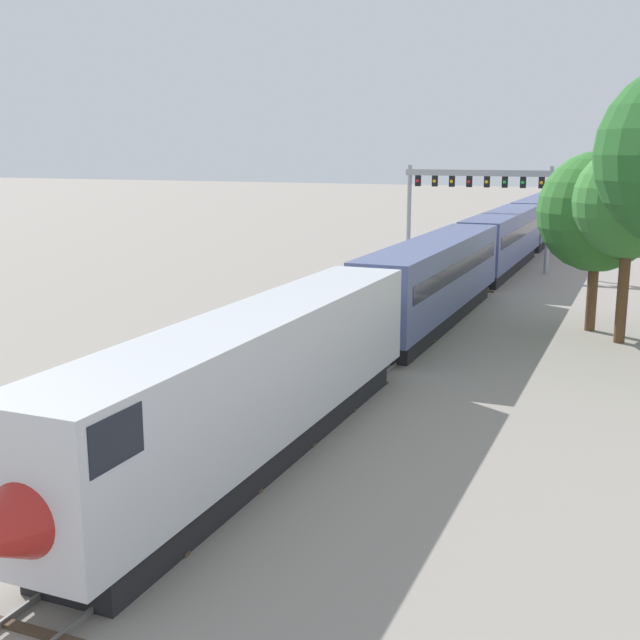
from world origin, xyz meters
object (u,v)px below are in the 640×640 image
(passenger_train, at_px, (476,255))
(signal_gantry, at_px, (478,193))
(trackside_tree_mid, at_px, (598,212))
(trackside_tree_right, at_px, (630,203))

(passenger_train, relative_size, signal_gantry, 7.32)
(trackside_tree_mid, bearing_deg, passenger_train, 130.73)
(passenger_train, bearing_deg, trackside_tree_right, -50.42)
(trackside_tree_right, bearing_deg, passenger_train, 129.58)
(trackside_tree_right, bearing_deg, trackside_tree_mid, 124.47)
(signal_gantry, xyz_separation_m, trackside_tree_mid, (10.66, -20.26, 0.19))
(passenger_train, distance_m, trackside_tree_right, 16.41)
(signal_gantry, bearing_deg, trackside_tree_right, -61.51)
(passenger_train, bearing_deg, trackside_tree_mid, -49.27)
(signal_gantry, height_order, trackside_tree_mid, trackside_tree_mid)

